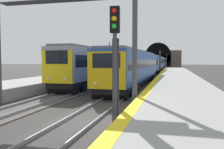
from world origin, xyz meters
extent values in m
plane|color=#302D2B|center=(0.00, 0.00, 0.00)|extent=(320.00, 320.00, 0.00)
cube|color=gray|center=(0.00, -4.64, 0.45)|extent=(112.00, 4.88, 0.90)
cube|color=yellow|center=(0.00, -2.45, 0.90)|extent=(112.00, 0.50, 0.01)
cube|color=#383533|center=(0.00, 0.00, 0.03)|extent=(160.00, 2.85, 0.06)
cube|color=gray|center=(0.00, 0.72, 0.14)|extent=(160.00, 0.07, 0.15)
cube|color=gray|center=(0.00, -0.72, 0.14)|extent=(160.00, 0.07, 0.15)
cube|color=gray|center=(0.00, 3.82, 0.14)|extent=(160.00, 0.07, 0.15)
cube|color=#264C99|center=(15.14, 0.00, 2.26)|extent=(19.57, 3.29, 2.73)
cube|color=black|center=(15.14, 0.00, 2.51)|extent=(18.79, 3.30, 0.80)
cube|color=slate|center=(15.14, 0.00, 3.72)|extent=(18.98, 2.86, 0.20)
cube|color=black|center=(15.14, 0.00, 0.72)|extent=(19.17, 2.95, 0.47)
cylinder|color=black|center=(6.34, 0.24, 0.42)|extent=(0.91, 2.55, 0.84)
cylinder|color=black|center=(8.14, 0.19, 0.42)|extent=(0.91, 2.55, 0.84)
cylinder|color=black|center=(22.15, -0.19, 0.42)|extent=(0.91, 2.55, 0.84)
cylinder|color=black|center=(23.95, -0.24, 0.42)|extent=(0.91, 2.55, 0.84)
cube|color=#E5B20F|center=(5.36, 0.27, 2.15)|extent=(0.19, 2.64, 2.51)
cube|color=black|center=(5.31, 0.27, 2.80)|extent=(0.09, 1.93, 0.98)
sphere|color=#F2EACC|center=(5.28, -0.48, 1.24)|extent=(0.20, 0.20, 0.20)
sphere|color=#F2EACC|center=(5.32, 1.03, 1.24)|extent=(0.20, 0.20, 0.20)
cube|color=#264C99|center=(35.14, 0.00, 2.26)|extent=(19.57, 3.29, 2.73)
cube|color=black|center=(35.14, 0.00, 2.49)|extent=(18.79, 3.30, 0.92)
cube|color=slate|center=(35.14, 0.00, 3.72)|extent=(18.98, 2.86, 0.20)
cube|color=black|center=(35.14, 0.00, 0.72)|extent=(19.17, 2.95, 0.47)
cylinder|color=black|center=(26.49, 0.24, 0.42)|extent=(0.91, 2.55, 0.84)
cylinder|color=black|center=(28.29, 0.19, 0.42)|extent=(0.91, 2.55, 0.84)
cylinder|color=black|center=(41.98, -0.19, 0.42)|extent=(0.91, 2.55, 0.84)
cylinder|color=black|center=(43.78, -0.24, 0.42)|extent=(0.91, 2.55, 0.84)
cube|color=#264C99|center=(55.13, 0.00, 2.26)|extent=(19.57, 3.29, 2.73)
cube|color=black|center=(55.13, 0.00, 2.56)|extent=(18.79, 3.30, 0.95)
cube|color=slate|center=(55.13, 0.00, 3.72)|extent=(18.98, 2.86, 0.20)
cube|color=black|center=(55.13, 0.00, 0.72)|extent=(19.17, 2.95, 0.47)
cylinder|color=black|center=(46.34, 0.24, 0.42)|extent=(0.91, 2.55, 0.84)
cylinder|color=black|center=(48.14, 0.19, 0.42)|extent=(0.91, 2.55, 0.84)
cylinder|color=black|center=(62.11, -0.19, 0.42)|extent=(0.91, 2.55, 0.84)
cylinder|color=black|center=(63.91, -0.24, 0.42)|extent=(0.91, 2.55, 0.84)
cube|color=#264C99|center=(75.12, 0.00, 2.26)|extent=(19.57, 3.29, 2.73)
cube|color=black|center=(75.12, 0.00, 2.73)|extent=(18.79, 3.30, 0.77)
cube|color=slate|center=(75.12, 0.00, 3.72)|extent=(18.98, 2.86, 0.20)
cube|color=black|center=(75.12, 0.00, 0.72)|extent=(19.17, 2.95, 0.47)
cylinder|color=black|center=(66.58, 0.24, 0.42)|extent=(0.91, 2.55, 0.84)
cylinder|color=black|center=(68.38, 0.19, 0.42)|extent=(0.91, 2.55, 0.84)
cylinder|color=black|center=(81.86, -0.19, 0.42)|extent=(0.91, 2.55, 0.84)
cylinder|color=black|center=(83.66, -0.24, 0.42)|extent=(0.91, 2.55, 0.84)
cube|color=gray|center=(17.56, 4.53, 2.48)|extent=(20.92, 3.06, 2.92)
cube|color=black|center=(17.56, 4.53, 2.75)|extent=(20.09, 3.07, 1.01)
cube|color=slate|center=(17.56, 4.53, 4.04)|extent=(20.29, 2.64, 0.20)
cube|color=black|center=(17.56, 4.53, 0.83)|extent=(20.50, 2.72, 0.54)
cylinder|color=black|center=(8.05, 4.70, 0.49)|extent=(1.01, 2.50, 0.97)
cylinder|color=black|center=(9.84, 4.67, 0.49)|extent=(1.01, 2.50, 0.97)
cylinder|color=black|center=(25.28, 4.40, 0.49)|extent=(1.01, 2.50, 0.97)
cylinder|color=black|center=(27.08, 4.37, 0.49)|extent=(1.01, 2.50, 0.97)
cube|color=yellow|center=(7.08, 4.71, 2.31)|extent=(0.16, 2.59, 2.57)
cube|color=black|center=(7.03, 4.71, 3.07)|extent=(0.07, 1.89, 1.05)
sphere|color=#F2EACC|center=(7.01, 3.97, 1.37)|extent=(0.20, 0.20, 0.20)
sphere|color=#F2EACC|center=(7.03, 5.46, 1.37)|extent=(0.20, 0.20, 0.20)
cube|color=gray|center=(39.01, 4.53, 2.48)|extent=(20.92, 3.06, 2.92)
cube|color=black|center=(39.01, 4.53, 2.80)|extent=(20.09, 3.07, 0.92)
cube|color=slate|center=(39.01, 4.53, 4.04)|extent=(20.29, 2.64, 0.20)
cube|color=black|center=(39.01, 4.53, 0.83)|extent=(20.50, 2.72, 0.54)
cylinder|color=black|center=(29.66, 4.69, 0.49)|extent=(1.01, 2.50, 0.97)
cylinder|color=black|center=(31.46, 4.66, 0.49)|extent=(1.01, 2.50, 0.97)
cylinder|color=black|center=(46.56, 4.41, 0.49)|extent=(1.01, 2.50, 0.97)
cylinder|color=black|center=(48.36, 4.38, 0.49)|extent=(1.01, 2.50, 0.97)
cube|color=gray|center=(60.46, 4.53, 2.48)|extent=(20.92, 3.06, 2.92)
cube|color=black|center=(60.46, 4.53, 2.75)|extent=(20.09, 3.07, 0.83)
cube|color=slate|center=(60.46, 4.53, 4.04)|extent=(20.29, 2.64, 0.20)
cube|color=black|center=(60.46, 4.53, 0.83)|extent=(20.50, 2.72, 0.54)
cylinder|color=black|center=(51.04, 4.69, 0.49)|extent=(1.01, 2.50, 0.97)
cylinder|color=black|center=(52.84, 4.66, 0.49)|extent=(1.01, 2.50, 0.97)
cylinder|color=black|center=(68.09, 4.41, 0.49)|extent=(1.01, 2.50, 0.97)
cylinder|color=black|center=(69.89, 4.37, 0.49)|extent=(1.01, 2.50, 0.97)
cylinder|color=#38383D|center=(-0.80, -1.73, 1.95)|extent=(0.16, 0.16, 3.91)
cube|color=black|center=(-0.80, -1.73, 4.43)|extent=(0.20, 0.38, 1.05)
cube|color=#38383D|center=(-0.66, -1.73, 1.95)|extent=(0.04, 0.28, 3.52)
sphere|color=red|center=(-0.93, -1.73, 4.76)|extent=(0.20, 0.20, 0.20)
sphere|color=yellow|center=(-0.93, -1.73, 4.46)|extent=(0.20, 0.20, 0.20)
sphere|color=green|center=(-0.93, -1.73, 4.16)|extent=(0.20, 0.20, 0.20)
cylinder|color=#38383D|center=(37.09, -1.73, 2.03)|extent=(0.16, 0.16, 4.05)
cube|color=black|center=(37.09, -1.73, 4.43)|extent=(0.20, 0.38, 0.75)
cube|color=#38383D|center=(37.23, -1.73, 2.03)|extent=(0.04, 0.28, 3.65)
sphere|color=red|center=(36.96, -1.73, 4.60)|extent=(0.20, 0.20, 0.20)
sphere|color=yellow|center=(36.96, -1.73, 4.30)|extent=(0.20, 0.20, 0.20)
cylinder|color=#38383D|center=(92.69, -1.73, 2.29)|extent=(0.16, 0.16, 4.59)
cube|color=black|center=(92.69, -1.73, 5.11)|extent=(0.20, 0.38, 1.05)
cube|color=#38383D|center=(92.83, -1.73, 2.29)|extent=(0.04, 0.28, 4.13)
sphere|color=red|center=(92.56, -1.73, 5.44)|extent=(0.20, 0.20, 0.20)
sphere|color=yellow|center=(92.56, -1.73, 5.14)|extent=(0.20, 0.20, 0.20)
sphere|color=green|center=(92.56, -1.73, 4.84)|extent=(0.20, 0.20, 0.20)
cylinder|color=#3F3F47|center=(2.80, -2.00, 3.35)|extent=(0.28, 0.28, 6.70)
cube|color=#2D2D33|center=(2.80, 2.27, 6.25)|extent=(0.70, 7.68, 0.08)
cube|color=#51473D|center=(104.75, 2.27, 3.67)|extent=(2.27, 20.69, 7.34)
cube|color=black|center=(103.56, 2.27, 2.57)|extent=(0.12, 11.59, 5.14)
cylinder|color=black|center=(103.56, 2.27, 5.14)|extent=(0.12, 11.59, 11.59)
cylinder|color=#595B60|center=(52.03, 12.01, 3.88)|extent=(0.22, 0.22, 7.76)
cylinder|color=#595B60|center=(52.03, 10.81, 7.16)|extent=(0.08, 2.40, 0.08)
camera|label=1|loc=(-10.38, -3.96, 2.82)|focal=39.33mm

